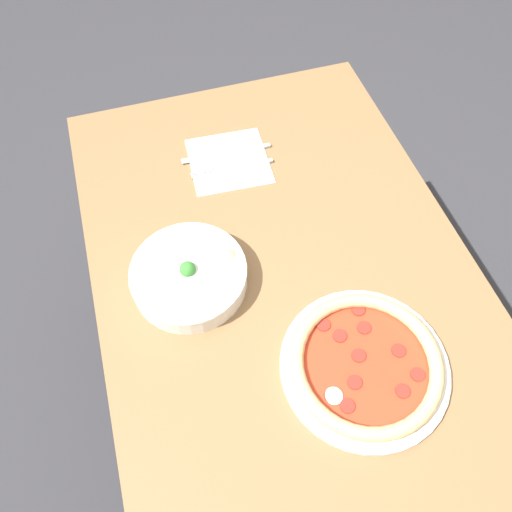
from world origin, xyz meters
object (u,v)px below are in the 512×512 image
at_px(pizza, 365,364).
at_px(bowl, 189,275).
at_px(fork, 233,168).
at_px(knife, 230,152).

xyz_separation_m(pizza, bowl, (0.27, 0.26, 0.01)).
height_order(bowl, fork, bowl).
distance_m(pizza, bowl, 0.37).
relative_size(pizza, bowl, 1.33).
relative_size(bowl, knife, 1.06).
distance_m(fork, knife, 0.05).
bearing_deg(pizza, fork, 10.54).
distance_m(pizza, fork, 0.54).
height_order(bowl, knife, bowl).
xyz_separation_m(bowl, knife, (0.32, -0.17, -0.02)).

